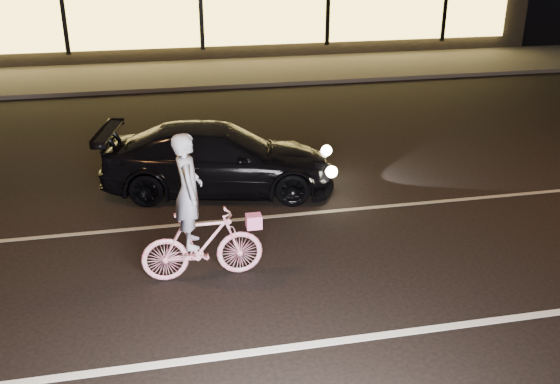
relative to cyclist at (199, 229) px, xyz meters
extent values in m
plane|color=black|center=(1.41, -0.29, -0.74)|extent=(90.00, 90.00, 0.00)
cube|color=silver|center=(1.41, -1.79, -0.74)|extent=(60.00, 0.12, 0.01)
cube|color=gray|center=(1.41, 1.71, -0.74)|extent=(60.00, 0.10, 0.01)
cube|color=#383533|center=(1.41, 12.71, -0.68)|extent=(30.00, 4.00, 0.12)
cube|color=#F2C954|center=(1.41, 14.61, 0.86)|extent=(23.00, 0.15, 2.00)
cube|color=black|center=(-3.09, 14.53, 0.86)|extent=(0.15, 0.08, 2.20)
cube|color=black|center=(1.41, 14.53, 0.86)|extent=(0.15, 0.08, 2.20)
cube|color=black|center=(5.91, 14.53, 0.86)|extent=(0.15, 0.08, 2.20)
cube|color=black|center=(10.41, 14.53, 0.86)|extent=(0.15, 0.08, 2.20)
imported|color=#E22B69|center=(0.04, 0.00, -0.24)|extent=(1.66, 0.47, 1.00)
imported|color=white|center=(-0.10, 0.00, 0.56)|extent=(0.38, 0.57, 1.57)
cube|color=#EE43AF|center=(0.75, 0.00, 0.04)|extent=(0.21, 0.17, 0.19)
imported|color=black|center=(0.63, 3.06, -0.14)|extent=(4.45, 2.49, 1.22)
sphere|color=#FFF2BF|center=(2.70, 3.22, -0.19)|extent=(0.20, 0.20, 0.20)
sphere|color=#FFF2BF|center=(2.48, 2.12, -0.19)|extent=(0.20, 0.20, 0.20)
camera|label=1|loc=(-0.47, -7.55, 3.74)|focal=40.00mm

